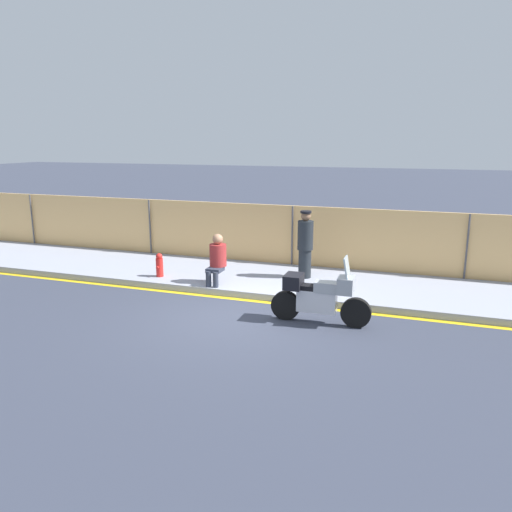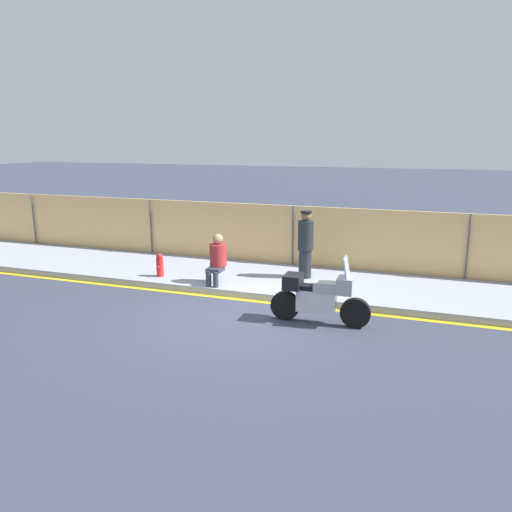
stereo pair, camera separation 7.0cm
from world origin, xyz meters
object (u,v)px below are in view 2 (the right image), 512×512
object	(u,v)px
person_seated_on_curb	(217,257)
motorcycle	(319,296)
fire_hydrant	(160,265)
officer_standing	(305,244)

from	to	relation	value
person_seated_on_curb	motorcycle	bearing A→B (deg)	-27.00
motorcycle	person_seated_on_curb	distance (m)	3.36
motorcycle	fire_hydrant	world-z (taller)	motorcycle
motorcycle	fire_hydrant	size ratio (longest dim) A/B	3.31
officer_standing	person_seated_on_curb	world-z (taller)	officer_standing
motorcycle	fire_hydrant	xyz separation A→B (m)	(-4.73, 1.62, -0.11)
fire_hydrant	officer_standing	bearing A→B (deg)	17.70
motorcycle	person_seated_on_curb	size ratio (longest dim) A/B	1.65
officer_standing	fire_hydrant	xyz separation A→B (m)	(-3.74, -1.19, -0.60)
motorcycle	officer_standing	world-z (taller)	officer_standing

